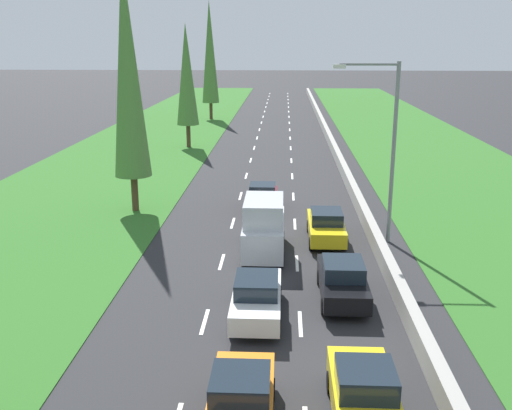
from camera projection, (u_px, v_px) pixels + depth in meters
The scene contains 16 objects.
ground_plane at pixel (273, 143), 58.79m from camera, with size 300.00×300.00×0.00m, color #28282B.
grass_verge_left at pixel (149, 142), 59.36m from camera, with size 14.00×140.00×0.04m, color #2D6623.
grass_verge_right at pixel (417, 144), 58.13m from camera, with size 14.00×140.00×0.04m, color #2D6623.
median_barrier at pixel (330, 139), 58.41m from camera, with size 0.44×120.00×0.85m, color #9E9B93.
lane_markings at pixel (273, 143), 58.79m from camera, with size 3.64×116.00×0.01m.
yellow_hatchback_right_lane at pixel (364, 393), 15.63m from camera, with size 1.74×3.90×1.72m.
black_sedan_right_lane at pixel (343, 280), 23.06m from camera, with size 1.82×4.50×1.64m.
orange_hatchback_centre_lane at pixel (241, 400), 15.32m from camera, with size 1.74×3.90×1.72m.
white_sedan_centre_lane at pixel (257, 297), 21.52m from camera, with size 1.82×4.50×1.64m.
silver_van_centre_lane at pixel (264, 227), 27.73m from camera, with size 1.96×4.90×2.82m.
maroon_hatchback_centre_lane at pixel (263, 197), 35.08m from camera, with size 1.74×3.90×1.72m.
yellow_sedan_right_lane at pixel (326, 226), 29.83m from camera, with size 1.82×4.50×1.64m.
poplar_tree_second at pixel (128, 70), 33.05m from camera, with size 2.16×2.16×14.57m.
poplar_tree_third at pixel (187, 75), 54.52m from camera, with size 2.09×2.09×11.56m.
poplar_tree_fourth at pixel (210, 52), 73.97m from camera, with size 2.17×2.17×14.88m.
street_light_mast at pixel (387, 140), 28.53m from camera, with size 3.20×0.28×9.00m.
Camera 1 is at (1.05, 1.70, 9.92)m, focal length 40.96 mm.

